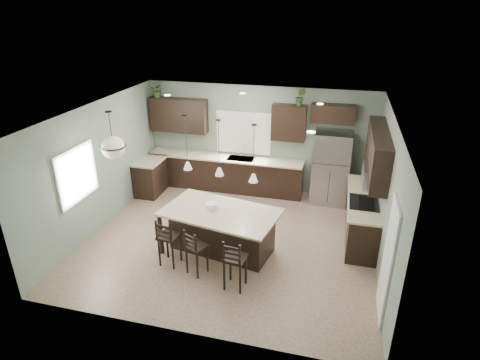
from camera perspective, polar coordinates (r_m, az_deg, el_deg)
name	(u,v)px	position (r m, az deg, el deg)	size (l,w,h in m)	color
ground	(231,239)	(8.79, -1.30, -8.43)	(6.00, 6.00, 0.00)	#9E8466
pantry_door	(388,262)	(6.76, 20.26, -10.86)	(0.04, 0.82, 2.04)	white
window_back	(244,133)	(10.64, 0.53, 6.74)	(1.35, 0.02, 1.00)	white
window_left	(76,174)	(8.68, -22.26, 0.75)	(0.02, 1.10, 1.00)	white
left_return_cabs	(150,177)	(10.89, -12.67, 0.36)	(0.60, 0.90, 0.90)	black
left_return_countertop	(149,161)	(10.71, -12.79, 2.66)	(0.66, 0.96, 0.04)	#B9AA8C
back_lower_cabs	(225,173)	(10.88, -2.16, 0.93)	(4.20, 0.60, 0.90)	black
back_countertop	(224,158)	(10.68, -2.22, 3.21)	(4.20, 0.66, 0.04)	#B9AA8C
sink_inset	(241,159)	(10.56, 0.12, 3.07)	(0.70, 0.45, 0.01)	gray
faucet	(241,154)	(10.49, 0.08, 3.76)	(0.02, 0.02, 0.28)	silver
back_upper_left	(179,115)	(10.93, -8.72, 9.11)	(1.55, 0.34, 0.90)	black
back_upper_right	(289,123)	(10.17, 6.97, 8.08)	(0.85, 0.34, 0.90)	black
fridge_header	(333,114)	(10.02, 13.08, 9.17)	(1.05, 0.34, 0.45)	black
right_lower_cabs	(362,217)	(9.09, 16.92, -5.09)	(0.60, 2.35, 0.90)	black
right_countertop	(363,198)	(8.88, 17.15, -2.43)	(0.66, 2.35, 0.04)	#B9AA8C
cooktop	(364,202)	(8.62, 17.21, -3.07)	(0.58, 0.75, 0.02)	black
wall_oven_front	(347,222)	(8.84, 14.98, -5.75)	(0.01, 0.72, 0.60)	gray
right_upper_cabs	(378,153)	(8.50, 18.99, 3.70)	(0.34, 2.35, 0.90)	black
microwave	(373,176)	(8.39, 18.39, 0.55)	(0.40, 0.75, 0.40)	gray
refrigerator	(331,168)	(10.25, 12.77, 1.72)	(0.90, 0.74, 1.85)	#9B9BA4
kitchen_island	(221,232)	(8.18, -2.75, -7.33)	(2.26, 1.29, 0.92)	black
serving_dish	(211,206)	(8.00, -4.10, -3.75)	(0.24, 0.24, 0.14)	white
bar_stool_left	(169,241)	(7.90, -10.03, -8.56)	(0.38, 0.38, 1.02)	black
bar_stool_center	(197,251)	(7.61, -6.18, -10.02)	(0.35, 0.35, 0.95)	black
bar_stool_right	(235,263)	(7.20, -0.70, -11.73)	(0.38, 0.38, 1.03)	black
pendant_left	(186,143)	(7.75, -7.63, 5.25)	(0.17, 0.17, 1.10)	white
pendant_center	(219,148)	(7.41, -3.03, 4.55)	(0.17, 0.17, 1.10)	white
pendant_right	(254,154)	(7.12, 1.97, 3.75)	(0.17, 0.17, 1.10)	silver
chandelier	(111,135)	(8.35, -17.81, 6.09)	(0.51, 0.51, 0.99)	#F7E7CA
plant_back_left	(157,91)	(10.98, -11.66, 12.36)	(0.33, 0.28, 0.36)	#2C481F
plant_back_right	(301,97)	(9.95, 8.61, 11.62)	(0.24, 0.20, 0.44)	#2C5123
room_shell	(230,167)	(8.00, -1.41, 1.88)	(6.00, 6.00, 6.00)	slate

